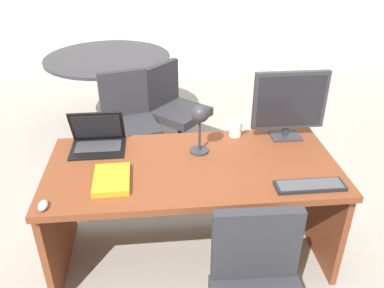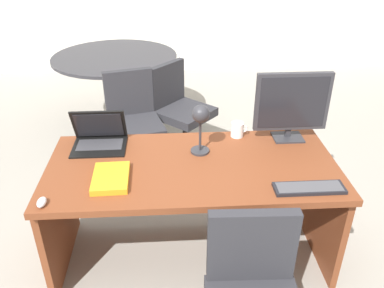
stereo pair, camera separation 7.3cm
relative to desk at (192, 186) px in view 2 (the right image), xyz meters
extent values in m
plane|color=gray|center=(0.00, 1.45, -0.54)|extent=(12.00, 12.00, 0.00)
cube|color=brown|center=(0.00, -0.05, 0.18)|extent=(1.77, 0.83, 0.04)
cube|color=brown|center=(-0.86, -0.05, -0.19)|extent=(0.04, 0.73, 0.70)
cube|color=brown|center=(0.86, -0.05, -0.19)|extent=(0.04, 0.73, 0.70)
cube|color=brown|center=(0.00, 0.26, -0.16)|extent=(1.56, 0.02, 0.49)
cube|color=#2D2D33|center=(0.67, 0.25, 0.20)|extent=(0.20, 0.16, 0.01)
cube|color=#2D2D33|center=(0.67, 0.26, 0.24)|extent=(0.04, 0.02, 0.06)
cube|color=#2D2D33|center=(0.67, 0.25, 0.47)|extent=(0.49, 0.04, 0.39)
cube|color=black|center=(0.67, 0.23, 0.47)|extent=(0.44, 0.00, 0.35)
cube|color=black|center=(-0.59, 0.20, 0.20)|extent=(0.35, 0.27, 0.01)
cube|color=#38383D|center=(-0.59, 0.22, 0.21)|extent=(0.29, 0.15, 0.00)
cube|color=black|center=(-0.59, 0.28, 0.32)|extent=(0.35, 0.11, 0.24)
cube|color=black|center=(-0.59, 0.27, 0.32)|extent=(0.30, 0.09, 0.20)
cube|color=black|center=(0.63, -0.35, 0.21)|extent=(0.39, 0.12, 0.02)
cube|color=#47474C|center=(0.63, -0.35, 0.22)|extent=(0.36, 0.10, 0.00)
ellipsoid|color=silver|center=(-0.81, -0.39, 0.22)|extent=(0.05, 0.08, 0.04)
cylinder|color=#2D2D33|center=(0.06, 0.10, 0.20)|extent=(0.12, 0.12, 0.01)
cylinder|color=#2D2D33|center=(0.06, 0.10, 0.33)|extent=(0.02, 0.02, 0.23)
sphere|color=#2D2D33|center=(0.06, 0.07, 0.48)|extent=(0.11, 0.11, 0.11)
cube|color=orange|center=(-0.48, -0.19, 0.22)|extent=(0.21, 0.30, 0.04)
cylinder|color=white|center=(0.33, 0.30, 0.25)|extent=(0.09, 0.09, 0.10)
torus|color=white|center=(0.37, 0.30, 0.25)|extent=(0.06, 0.01, 0.06)
cube|color=#2D2D33|center=(0.25, -0.67, 0.11)|extent=(0.44, 0.07, 0.41)
cylinder|color=black|center=(-0.68, 2.00, -0.52)|extent=(0.58, 0.58, 0.04)
cylinder|color=black|center=(-0.68, 2.00, -0.13)|extent=(0.08, 0.08, 0.74)
cylinder|color=#2D2D33|center=(-0.68, 2.00, 0.25)|extent=(1.29, 1.29, 0.03)
cylinder|color=black|center=(-0.44, 1.08, -0.52)|extent=(0.56, 0.56, 0.04)
cylinder|color=black|center=(-0.44, 1.08, -0.32)|extent=(0.05, 0.05, 0.35)
cube|color=#2D2D33|center=(-0.44, 1.08, -0.11)|extent=(0.56, 0.56, 0.08)
cube|color=#2D2D33|center=(-0.49, 1.29, 0.14)|extent=(0.44, 0.17, 0.42)
cylinder|color=black|center=(0.02, 1.36, -0.52)|extent=(0.56, 0.56, 0.04)
cylinder|color=black|center=(0.02, 1.36, -0.33)|extent=(0.05, 0.05, 0.35)
cube|color=#2D2D33|center=(0.02, 1.36, -0.11)|extent=(0.65, 0.65, 0.08)
cube|color=#2D2D33|center=(-0.14, 1.50, 0.13)|extent=(0.34, 0.36, 0.40)
camera|label=1|loc=(-0.20, -2.07, 1.49)|focal=36.98mm
camera|label=2|loc=(-0.13, -2.08, 1.49)|focal=36.98mm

